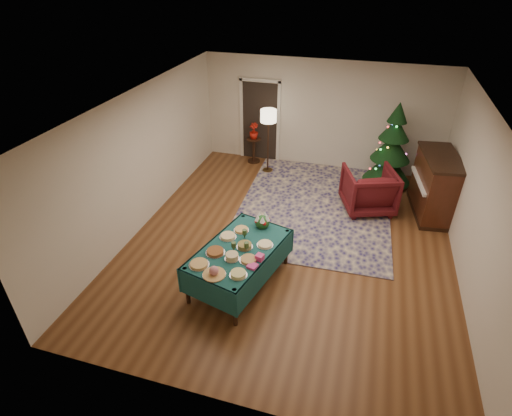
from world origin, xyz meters
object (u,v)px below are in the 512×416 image
(buffet_table, at_px, (239,255))
(armchair, at_px, (369,188))
(potted_plant, at_px, (254,134))
(floor_lamp, at_px, (268,120))
(christmas_tree, at_px, (391,149))
(gift_box, at_px, (260,257))
(side_table, at_px, (254,151))
(piano, at_px, (435,186))

(buffet_table, bearing_deg, armchair, 57.24)
(buffet_table, relative_size, potted_plant, 4.92)
(armchair, xyz_separation_m, potted_plant, (-3.04, 1.60, 0.26))
(potted_plant, bearing_deg, floor_lamp, -40.85)
(armchair, bearing_deg, floor_lamp, -44.59)
(floor_lamp, xyz_separation_m, christmas_tree, (2.93, 0.13, -0.46))
(buffet_table, distance_m, floor_lamp, 4.28)
(armchair, distance_m, potted_plant, 3.44)
(christmas_tree, bearing_deg, floor_lamp, -177.45)
(gift_box, distance_m, floor_lamp, 4.50)
(potted_plant, bearing_deg, side_table, 0.00)
(floor_lamp, bearing_deg, potted_plant, 139.15)
(gift_box, distance_m, potted_plant, 5.01)
(buffet_table, bearing_deg, potted_plant, 103.67)
(floor_lamp, distance_m, christmas_tree, 2.97)
(gift_box, bearing_deg, buffet_table, 155.06)
(armchair, relative_size, side_table, 1.57)
(side_table, xyz_separation_m, piano, (4.34, -1.36, 0.32))
(buffet_table, relative_size, floor_lamp, 1.27)
(armchair, bearing_deg, piano, 170.63)
(armchair, xyz_separation_m, christmas_tree, (0.39, 1.30, 0.39))
(potted_plant, bearing_deg, armchair, -27.82)
(armchair, xyz_separation_m, piano, (1.31, 0.24, 0.13))
(floor_lamp, relative_size, potted_plant, 3.89)
(buffet_table, distance_m, side_table, 4.73)
(armchair, height_order, piano, piano)
(side_table, xyz_separation_m, potted_plant, (0.00, 0.00, 0.46))
(armchair, height_order, potted_plant, armchair)
(gift_box, distance_m, piano, 4.43)
(floor_lamp, xyz_separation_m, side_table, (-0.50, 0.43, -1.05))
(piano, bearing_deg, christmas_tree, 130.89)
(side_table, distance_m, piano, 4.56)
(christmas_tree, height_order, piano, christmas_tree)
(armchair, relative_size, potted_plant, 2.50)
(gift_box, height_order, potted_plant, potted_plant)
(gift_box, xyz_separation_m, potted_plant, (-1.51, 4.77, 0.02))
(buffet_table, distance_m, piano, 4.56)
(potted_plant, height_order, piano, piano)
(buffet_table, xyz_separation_m, side_table, (-1.12, 4.59, -0.25))
(buffet_table, bearing_deg, gift_box, -24.94)
(piano, bearing_deg, buffet_table, -135.01)
(gift_box, height_order, christmas_tree, christmas_tree)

